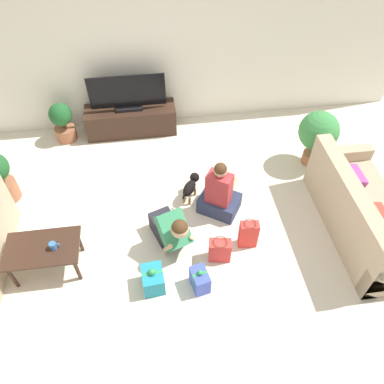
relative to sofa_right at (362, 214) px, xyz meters
The scene contains 16 objects.
ground_plane 2.45m from the sofa_right, behind, with size 16.00×16.00×0.00m, color beige.
wall_back 3.83m from the sofa_right, 130.88° to the left, with size 8.40×0.06×2.60m.
sofa_right is the anchor object (origin of this frame).
coffee_table 3.96m from the sofa_right, behind, with size 0.85×0.53×0.43m.
tv_console 3.82m from the sofa_right, 139.02° to the left, with size 1.48×0.45×0.46m.
tv 3.84m from the sofa_right, 139.02° to the left, with size 1.20×0.20×0.59m.
potted_plant_back_left 4.67m from the sofa_right, 148.29° to the left, with size 0.36×0.36×0.67m.
potted_plant_corner_right 1.38m from the sofa_right, 96.26° to the left, with size 0.59×0.59×0.91m.
person_kneeling 2.45m from the sofa_right, behind, with size 0.54×0.78×0.76m.
person_sitting 1.84m from the sofa_right, 161.97° to the left, with size 0.65×0.62×0.91m.
dog 2.27m from the sofa_right, 157.33° to the left, with size 0.31×0.43×0.33m.
gift_box_a 2.26m from the sofa_right, 165.67° to the right, with size 0.23×0.29×0.34m.
gift_box_b 2.77m from the sofa_right, behind, with size 0.27×0.32×0.35m.
gift_bag_a 1.90m from the sofa_right, behind, with size 0.29×0.20×0.35m.
gift_bag_b 1.49m from the sofa_right, behind, with size 0.24×0.16×0.43m.
mug 3.81m from the sofa_right, behind, with size 0.12×0.08×0.09m.
Camera 1 is at (-0.15, -2.87, 4.03)m, focal length 35.00 mm.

